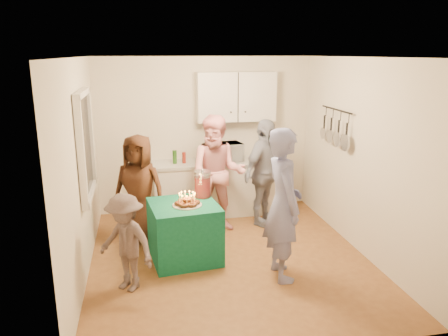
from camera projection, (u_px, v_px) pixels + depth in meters
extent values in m
plane|color=brown|center=(229.00, 258.00, 5.83)|extent=(4.00, 4.00, 0.00)
plane|color=white|center=(230.00, 57.00, 5.16)|extent=(4.00, 4.00, 0.00)
plane|color=silver|center=(205.00, 135.00, 7.39)|extent=(3.60, 3.60, 0.00)
plane|color=silver|center=(81.00, 171.00, 5.16)|extent=(4.00, 4.00, 0.00)
plane|color=silver|center=(361.00, 157.00, 5.83)|extent=(4.00, 4.00, 0.00)
cube|color=black|center=(84.00, 145.00, 5.38)|extent=(0.04, 1.00, 1.20)
cube|color=white|center=(220.00, 189.00, 7.37)|extent=(2.20, 0.58, 0.86)
cube|color=beige|center=(220.00, 162.00, 7.25)|extent=(2.24, 0.62, 0.05)
cube|color=white|center=(236.00, 97.00, 7.18)|extent=(1.30, 0.30, 0.80)
cube|color=black|center=(334.00, 127.00, 6.41)|extent=(0.12, 1.00, 0.60)
imported|color=white|center=(225.00, 152.00, 7.22)|extent=(0.59, 0.45, 0.30)
cube|color=#0E5D41|center=(184.00, 231.00, 5.72)|extent=(0.94, 0.94, 0.76)
cylinder|color=#AD0D16|center=(203.00, 185.00, 5.87)|extent=(0.22, 0.22, 0.34)
imported|color=#787DAF|center=(283.00, 205.00, 5.13)|extent=(0.45, 0.68, 1.84)
imported|color=brown|center=(139.00, 189.00, 6.15)|extent=(0.90, 0.77, 1.57)
imported|color=pink|center=(218.00, 174.00, 6.56)|extent=(1.01, 0.88, 1.77)
imported|color=#11183A|center=(264.00, 173.00, 6.79)|extent=(1.00, 0.97, 1.68)
imported|color=#4F403F|center=(126.00, 243.00, 4.92)|extent=(0.84, 0.81, 1.15)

